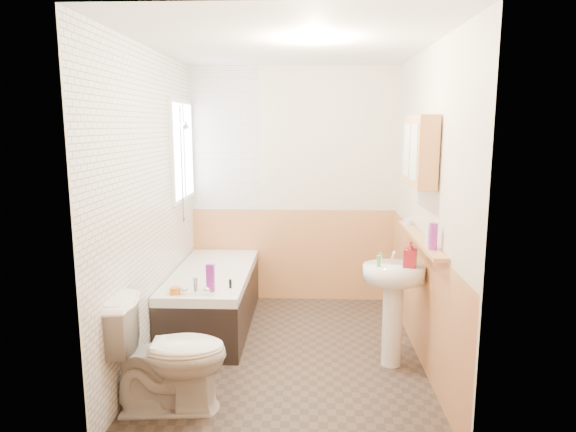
{
  "coord_description": "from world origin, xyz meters",
  "views": [
    {
      "loc": [
        0.17,
        -4.05,
        1.89
      ],
      "look_at": [
        0.0,
        0.15,
        1.15
      ],
      "focal_mm": 32.0,
      "sensor_mm": 36.0,
      "label": 1
    }
  ],
  "objects_px": {
    "toilet": "(168,354)",
    "pine_shelf": "(420,238)",
    "sink": "(393,294)",
    "medicine_cabinet": "(420,151)",
    "bathtub": "(213,297)"
  },
  "relations": [
    {
      "from": "toilet",
      "to": "pine_shelf",
      "type": "distance_m",
      "value": 2.06
    },
    {
      "from": "sink",
      "to": "medicine_cabinet",
      "type": "distance_m",
      "value": 1.13
    },
    {
      "from": "sink",
      "to": "pine_shelf",
      "type": "relative_size",
      "value": 0.69
    },
    {
      "from": "bathtub",
      "to": "medicine_cabinet",
      "type": "height_order",
      "value": "medicine_cabinet"
    },
    {
      "from": "bathtub",
      "to": "toilet",
      "type": "height_order",
      "value": "toilet"
    },
    {
      "from": "toilet",
      "to": "sink",
      "type": "xyz_separation_m",
      "value": [
        1.6,
        0.72,
        0.2
      ]
    },
    {
      "from": "toilet",
      "to": "sink",
      "type": "bearing_deg",
      "value": -70.97
    },
    {
      "from": "sink",
      "to": "toilet",
      "type": "bearing_deg",
      "value": -151.43
    },
    {
      "from": "sink",
      "to": "bathtub",
      "type": "bearing_deg",
      "value": 159.39
    },
    {
      "from": "bathtub",
      "to": "pine_shelf",
      "type": "relative_size",
      "value": 1.2
    },
    {
      "from": "toilet",
      "to": "medicine_cabinet",
      "type": "xyz_separation_m",
      "value": [
        1.77,
        0.78,
        1.31
      ]
    },
    {
      "from": "sink",
      "to": "medicine_cabinet",
      "type": "height_order",
      "value": "medicine_cabinet"
    },
    {
      "from": "toilet",
      "to": "pine_shelf",
      "type": "bearing_deg",
      "value": -71.67
    },
    {
      "from": "bathtub",
      "to": "toilet",
      "type": "bearing_deg",
      "value": -91.19
    },
    {
      "from": "sink",
      "to": "medicine_cabinet",
      "type": "bearing_deg",
      "value": 24.82
    }
  ]
}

